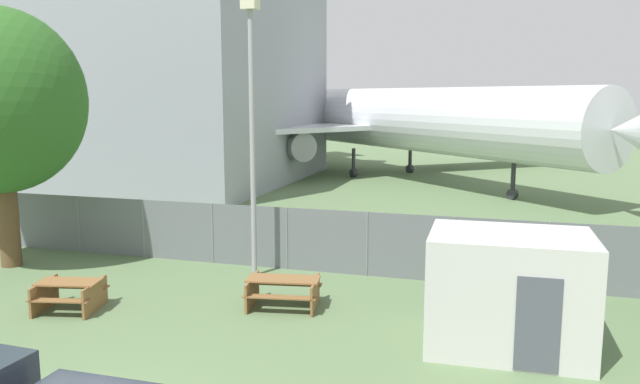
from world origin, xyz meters
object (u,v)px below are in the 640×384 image
(airplane, at_px, (393,119))
(picnic_bench_open_grass, at_px, (283,289))
(picnic_bench_near_cabin, at_px, (69,292))
(portable_cabin, at_px, (509,291))

(airplane, bearing_deg, picnic_bench_open_grass, -42.62)
(airplane, height_order, picnic_bench_open_grass, airplane)
(picnic_bench_near_cabin, xyz_separation_m, picnic_bench_open_grass, (5.08, 1.79, 0.01))
(airplane, relative_size, portable_cabin, 9.17)
(portable_cabin, bearing_deg, airplane, 103.32)
(picnic_bench_near_cabin, bearing_deg, airplane, 83.50)
(airplane, relative_size, picnic_bench_near_cabin, 17.47)
(airplane, distance_m, portable_cabin, 28.44)
(portable_cabin, bearing_deg, picnic_bench_near_cabin, -177.97)
(picnic_bench_open_grass, bearing_deg, picnic_bench_near_cabin, -160.59)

